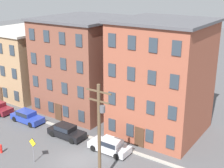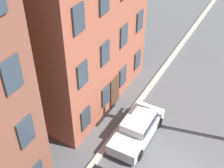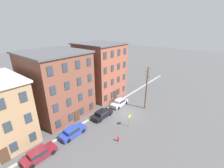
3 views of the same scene
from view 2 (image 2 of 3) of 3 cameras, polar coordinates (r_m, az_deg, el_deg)
name	(u,v)px [view 2 (image 2 of 3)]	position (r m, az deg, el deg)	size (l,w,h in m)	color
kerb_strip	(106,147)	(18.73, -1.17, -11.44)	(56.00, 0.36, 0.16)	#9E998E
apartment_far	(48,1)	(20.41, -11.61, 14.69)	(9.85, 9.89, 12.93)	brown
car_silver	(138,127)	(18.94, 4.70, -7.89)	(4.40, 1.92, 1.43)	#B7B7BC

